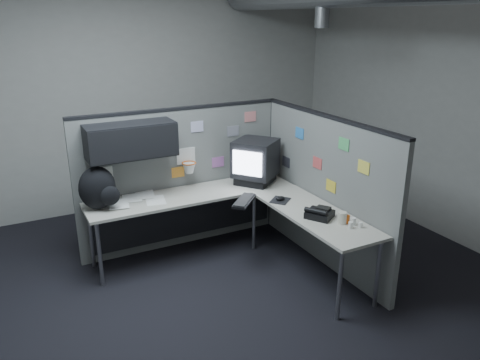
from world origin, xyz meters
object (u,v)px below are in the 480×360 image
monitor (255,161)px  keyboard (244,201)px  phone (319,214)px  backpack (98,189)px  desk (223,208)px

monitor → keyboard: bearing=-122.0°
keyboard → monitor: bearing=50.8°
monitor → keyboard: size_ratio=1.57×
keyboard → phone: bearing=-55.7°
keyboard → backpack: bearing=159.4°
desk → monitor: (0.55, 0.28, 0.38)m
keyboard → desk: bearing=122.0°
keyboard → backpack: (-1.37, 0.52, 0.20)m
backpack → phone: bearing=-51.3°
monitor → phone: (0.05, -1.18, -0.22)m
phone → backpack: bearing=125.1°
desk → keyboard: bearing=-58.1°
desk → backpack: (-1.23, 0.30, 0.33)m
phone → keyboard: bearing=102.5°
monitor → backpack: (-1.78, 0.02, -0.04)m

